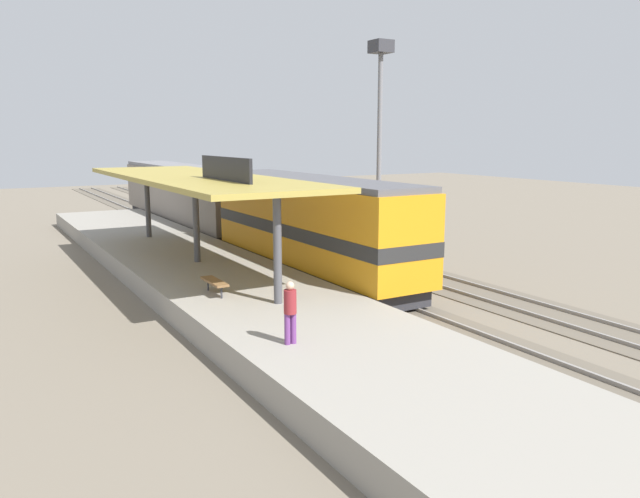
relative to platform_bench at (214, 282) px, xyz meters
The scene contains 11 objects.
ground_plane 9.99m from the platform_bench, 36.07° to the left, with size 120.00×120.00×0.00m, color #706656.
track_near 8.47m from the platform_bench, 44.16° to the left, with size 3.20×110.00×0.16m.
track_far 12.17m from the platform_bench, 28.80° to the left, with size 3.20×110.00×0.16m.
platform 6.06m from the platform_bench, 76.49° to the left, with size 6.00×44.00×0.90m, color gray.
station_canopy 6.71m from the platform_bench, 76.28° to the left, with size 5.20×18.00×4.70m.
platform_bench is the anchor object (origin of this frame).
locomotive 7.17m from the platform_bench, 32.21° to the left, with size 2.93×14.43×4.44m.
passenger_carriage_single 22.61m from the platform_bench, 74.60° to the left, with size 2.90×20.00×4.24m.
freight_car 18.29m from the platform_bench, 54.56° to the left, with size 2.80×12.00×3.54m.
light_mast 18.17m from the platform_bench, 34.48° to the left, with size 1.10×1.10×11.70m.
person_waiting 6.03m from the platform_bench, 91.33° to the right, with size 0.34×0.34×1.71m.
Camera 1 is at (-13.37, -25.78, 6.34)m, focal length 34.53 mm.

